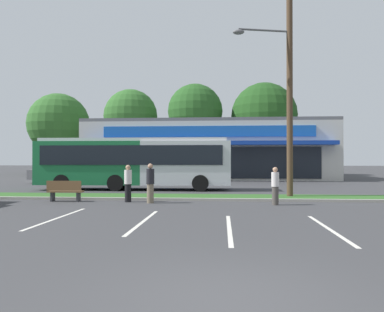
{
  "coord_description": "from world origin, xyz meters",
  "views": [
    {
      "loc": [
        -0.05,
        -5.32,
        1.91
      ],
      "look_at": [
        -1.87,
        18.1,
        2.13
      ],
      "focal_mm": 36.54,
      "sensor_mm": 36.0,
      "label": 1
    }
  ],
  "objects": [
    {
      "name": "pedestrian_near_bench",
      "position": [
        2.18,
        11.34,
        0.8
      ],
      "size": [
        0.32,
        0.32,
        1.6
      ],
      "rotation": [
        0.0,
        0.0,
        0.64
      ],
      "color": "#47423D",
      "rests_on": "ground_plane"
    },
    {
      "name": "grass_median",
      "position": [
        0.0,
        14.0,
        0.06
      ],
      "size": [
        56.0,
        2.2,
        0.12
      ],
      "primitive_type": "cube",
      "color": "#2D5B23",
      "rests_on": "ground_plane"
    },
    {
      "name": "curb_lip",
      "position": [
        0.0,
        12.78,
        0.06
      ],
      "size": [
        56.0,
        0.24,
        0.12
      ],
      "primitive_type": "cube",
      "color": "#99968C",
      "rests_on": "ground_plane"
    },
    {
      "name": "bus_stop_bench",
      "position": [
        -7.2,
        11.96,
        0.5
      ],
      "size": [
        1.6,
        0.45,
        0.95
      ],
      "rotation": [
        0.0,
        0.0,
        3.14
      ],
      "color": "brown",
      "rests_on": "ground_plane"
    },
    {
      "name": "ground_plane",
      "position": [
        0.0,
        0.0,
        0.0
      ],
      "size": [
        240.0,
        240.0,
        0.0
      ],
      "primitive_type": "plane",
      "color": "#38383A"
    },
    {
      "name": "pedestrian_mid",
      "position": [
        -4.29,
        12.01,
        0.84
      ],
      "size": [
        0.34,
        0.34,
        1.67
      ],
      "rotation": [
        0.0,
        0.0,
        6.03
      ],
      "color": "black",
      "rests_on": "ground_plane"
    },
    {
      "name": "parking_stripe_2",
      "position": [
        0.14,
        5.56,
        0.0
      ],
      "size": [
        0.12,
        4.8,
        0.01
      ],
      "primitive_type": "cube",
      "color": "silver",
      "rests_on": "ground_plane"
    },
    {
      "name": "city_bus",
      "position": [
        -5.61,
        19.09,
        1.77
      ],
      "size": [
        12.21,
        2.82,
        3.25
      ],
      "rotation": [
        0.0,
        0.0,
        0.02
      ],
      "color": "#196638",
      "rests_on": "ground_plane"
    },
    {
      "name": "parking_stripe_3",
      "position": [
        2.88,
        5.71,
        0.0
      ],
      "size": [
        0.12,
        4.8,
        0.01
      ],
      "primitive_type": "cube",
      "color": "silver",
      "rests_on": "ground_plane"
    },
    {
      "name": "utility_pole",
      "position": [
        3.15,
        14.19,
        6.08
      ],
      "size": [
        3.15,
        2.37,
        11.45
      ],
      "color": "#4C3826",
      "rests_on": "ground_plane"
    },
    {
      "name": "parking_stripe_0",
      "position": [
        -5.42,
        7.09,
        0.0
      ],
      "size": [
        0.12,
        4.8,
        0.01
      ],
      "primitive_type": "cube",
      "color": "silver",
      "rests_on": "ground_plane"
    },
    {
      "name": "pedestrian_by_pole",
      "position": [
        -3.21,
        11.66,
        0.87
      ],
      "size": [
        0.35,
        0.35,
        1.74
      ],
      "rotation": [
        0.0,
        0.0,
        6.27
      ],
      "color": "#726651",
      "rests_on": "ground_plane"
    },
    {
      "name": "storefront_building",
      "position": [
        -1.36,
        35.51,
        2.88
      ],
      "size": [
        24.03,
        12.37,
        5.76
      ],
      "color": "beige",
      "rests_on": "ground_plane"
    },
    {
      "name": "car_0",
      "position": [
        -13.29,
        25.43,
        0.79
      ],
      "size": [
        4.56,
        1.93,
        1.52
      ],
      "color": "slate",
      "rests_on": "ground_plane"
    },
    {
      "name": "tree_far_left",
      "position": [
        -22.55,
        46.8,
        6.84
      ],
      "size": [
        8.36,
        8.36,
        11.03
      ],
      "color": "#473323",
      "rests_on": "ground_plane"
    },
    {
      "name": "tree_mid_left",
      "position": [
        -3.45,
        43.69,
        7.99
      ],
      "size": [
        6.91,
        6.91,
        11.46
      ],
      "color": "#473323",
      "rests_on": "ground_plane"
    },
    {
      "name": "tree_left",
      "position": [
        -12.0,
        44.92,
        7.6
      ],
      "size": [
        7.0,
        7.0,
        11.11
      ],
      "color": "#473323",
      "rests_on": "ground_plane"
    },
    {
      "name": "parking_stripe_1",
      "position": [
        -2.48,
        6.57,
        0.0
      ],
      "size": [
        0.12,
        4.8,
        0.01
      ],
      "primitive_type": "cube",
      "color": "silver",
      "rests_on": "ground_plane"
    },
    {
      "name": "tree_mid",
      "position": [
        5.2,
        44.08,
        7.44
      ],
      "size": [
        8.21,
        8.21,
        11.55
      ],
      "color": "#473323",
      "rests_on": "ground_plane"
    }
  ]
}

